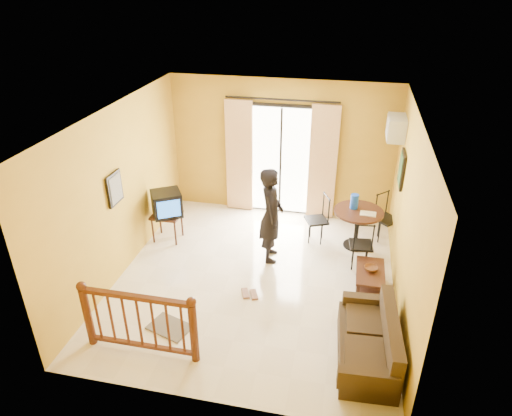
% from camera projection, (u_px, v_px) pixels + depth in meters
% --- Properties ---
extents(ground, '(5.00, 5.00, 0.00)m').
position_uv_depth(ground, '(255.00, 279.00, 7.64)').
color(ground, beige).
rests_on(ground, ground).
extents(room_shell, '(5.00, 5.00, 5.00)m').
position_uv_depth(room_shell, '(255.00, 187.00, 6.85)').
color(room_shell, white).
rests_on(room_shell, ground).
extents(balcony_door, '(2.25, 0.14, 2.46)m').
position_uv_depth(balcony_door, '(281.00, 160.00, 9.19)').
color(balcony_door, black).
rests_on(balcony_door, ground).
extents(tv_table, '(0.53, 0.44, 0.53)m').
position_uv_depth(tv_table, '(167.00, 218.00, 8.56)').
color(tv_table, black).
rests_on(tv_table, ground).
extents(television, '(0.68, 0.67, 0.47)m').
position_uv_depth(television, '(167.00, 204.00, 8.41)').
color(television, black).
rests_on(television, tv_table).
extents(picture_left, '(0.05, 0.42, 0.52)m').
position_uv_depth(picture_left, '(115.00, 189.00, 7.16)').
color(picture_left, black).
rests_on(picture_left, room_shell).
extents(dining_table, '(0.89, 0.89, 0.75)m').
position_uv_depth(dining_table, '(358.00, 218.00, 8.28)').
color(dining_table, black).
rests_on(dining_table, ground).
extents(water_jug, '(0.15, 0.15, 0.27)m').
position_uv_depth(water_jug, '(354.00, 201.00, 8.23)').
color(water_jug, blue).
rests_on(water_jug, dining_table).
extents(serving_tray, '(0.29, 0.20, 0.02)m').
position_uv_depth(serving_tray, '(368.00, 214.00, 8.09)').
color(serving_tray, beige).
rests_on(serving_tray, dining_table).
extents(dining_chairs, '(1.83, 1.51, 0.95)m').
position_uv_depth(dining_chairs, '(352.00, 249.00, 8.47)').
color(dining_chairs, black).
rests_on(dining_chairs, ground).
extents(air_conditioner, '(0.31, 0.60, 0.40)m').
position_uv_depth(air_conditioner, '(396.00, 128.00, 7.94)').
color(air_conditioner, silver).
rests_on(air_conditioner, room_shell).
extents(botanical_print, '(0.05, 0.50, 0.60)m').
position_uv_depth(botanical_print, '(402.00, 169.00, 7.59)').
color(botanical_print, black).
rests_on(botanical_print, room_shell).
extents(coffee_table, '(0.45, 0.80, 0.36)m').
position_uv_depth(coffee_table, '(370.00, 277.00, 7.29)').
color(coffee_table, black).
rests_on(coffee_table, ground).
extents(bowl, '(0.22, 0.22, 0.07)m').
position_uv_depth(bowl, '(371.00, 268.00, 7.24)').
color(bowl, brown).
rests_on(bowl, coffee_table).
extents(sofa, '(0.80, 1.57, 0.73)m').
position_uv_depth(sofa, '(371.00, 344.00, 5.94)').
color(sofa, '#322413').
rests_on(sofa, ground).
extents(standing_person, '(0.52, 0.69, 1.72)m').
position_uv_depth(standing_person, '(271.00, 215.00, 7.81)').
color(standing_person, black).
rests_on(standing_person, ground).
extents(stair_balustrade, '(1.63, 0.13, 1.04)m').
position_uv_depth(stair_balustrade, '(139.00, 319.00, 5.95)').
color(stair_balustrade, '#471E0F').
rests_on(stair_balustrade, ground).
extents(doormat, '(0.69, 0.57, 0.02)m').
position_uv_depth(doormat, '(170.00, 327.00, 6.60)').
color(doormat, '#585146').
rests_on(doormat, ground).
extents(sandals, '(0.33, 0.27, 0.03)m').
position_uv_depth(sandals, '(250.00, 294.00, 7.27)').
color(sandals, brown).
rests_on(sandals, ground).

